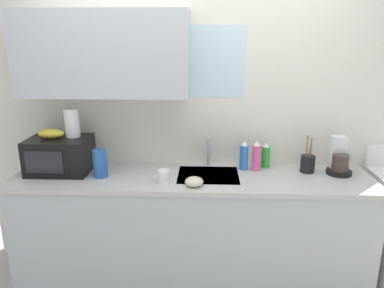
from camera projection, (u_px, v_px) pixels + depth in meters
The scene contains 14 objects.
kitchen_wall_assembly at pixel (175, 107), 2.95m from camera, with size 3.49×0.42×2.50m.
counter_unit at pixel (192, 228), 2.91m from camera, with size 2.72×0.63×0.90m.
sink_faucet at pixel (208, 152), 2.97m from camera, with size 0.03×0.03×0.24m, color #B2B5BA.
microwave at pixel (60, 155), 2.83m from camera, with size 0.46×0.35×0.27m.
banana_bunch at pixel (51, 134), 2.78m from camera, with size 0.20×0.11×0.07m, color gold.
paper_towel_roll at pixel (72, 123), 2.81m from camera, with size 0.11×0.11×0.22m, color white.
coffee_maker at pixel (339, 160), 2.81m from camera, with size 0.19×0.21×0.28m.
dish_soap_bottle_blue at pixel (244, 156), 2.89m from camera, with size 0.07×0.07×0.23m.
dish_soap_bottle_pink at pixel (256, 157), 2.87m from camera, with size 0.07×0.07×0.24m.
dish_soap_bottle_green at pixel (266, 156), 2.94m from camera, with size 0.07×0.07×0.21m.
cereal_canister at pixel (100, 164), 2.73m from camera, with size 0.10×0.10×0.21m, color #2659A5.
mug_white at pixel (164, 176), 2.64m from camera, with size 0.08×0.08×0.10m, color white.
utensil_crock at pixel (308, 163), 2.84m from camera, with size 0.11×0.11×0.29m.
small_bowl at pixel (194, 182), 2.58m from camera, with size 0.13×0.13×0.07m, color beige.
Camera 1 is at (0.10, -2.60, 1.91)m, focal length 34.37 mm.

